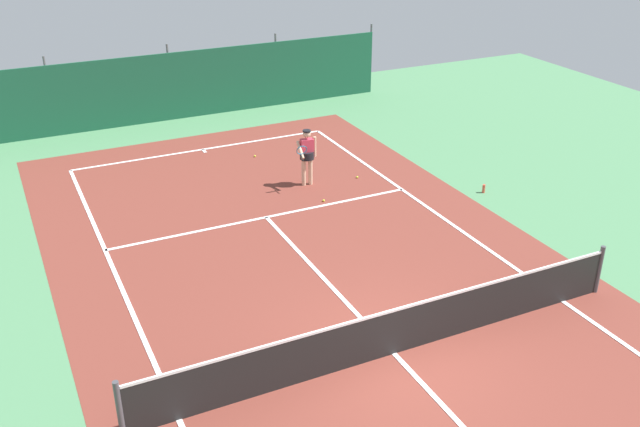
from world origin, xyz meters
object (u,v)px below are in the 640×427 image
Objects in this scene: tennis_net at (395,331)px; tennis_ball_midcourt at (255,156)px; tennis_ball_near_player at (324,201)px; water_bottle at (484,189)px; tennis_ball_by_sideline at (357,177)px; tennis_player at (307,153)px.

tennis_net reaches higher than tennis_ball_midcourt.
water_bottle is (4.29, -1.39, 0.09)m from tennis_ball_near_player.
tennis_net is at bearing -104.95° from tennis_ball_near_player.
tennis_net is 42.17× the size of water_bottle.
tennis_ball_near_player is at bearing 161.99° from water_bottle.
tennis_ball_by_sideline is at bearing 66.32° from tennis_net.
tennis_player is at bearing 172.56° from tennis_ball_by_sideline.
tennis_ball_midcourt is at bearing 125.88° from tennis_ball_by_sideline.
tennis_ball_near_player is at bearing -82.87° from tennis_ball_midcourt.
tennis_ball_near_player is 1.00× the size of tennis_ball_midcourt.
tennis_net is 8.02m from water_bottle.
tennis_net reaches higher than tennis_ball_by_sideline.
tennis_ball_by_sideline is at bearing 179.55° from tennis_player.
tennis_ball_near_player is at bearing -146.86° from tennis_ball_by_sideline.
water_bottle reaches higher than tennis_ball_near_player.
tennis_net is 153.33× the size of tennis_ball_midcourt.
tennis_net is at bearing -113.68° from tennis_ball_by_sideline.
tennis_ball_midcourt is at bearing -71.07° from tennis_player.
tennis_player is 24.85× the size of tennis_ball_midcourt.
tennis_player reaches higher than tennis_ball_midcourt.
tennis_ball_near_player is at bearing 75.05° from tennis_net.
tennis_ball_by_sideline is at bearing -54.12° from tennis_ball_midcourt.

